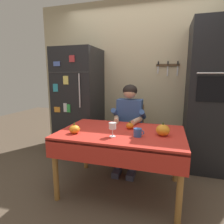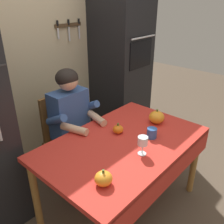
{
  "view_description": "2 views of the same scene",
  "coord_description": "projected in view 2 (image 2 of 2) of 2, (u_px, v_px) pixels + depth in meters",
  "views": [
    {
      "loc": [
        0.49,
        -1.92,
        1.36
      ],
      "look_at": [
        -0.15,
        0.22,
        0.93
      ],
      "focal_mm": 30.12,
      "sensor_mm": 36.0,
      "label": 1
    },
    {
      "loc": [
        -1.34,
        -0.97,
        1.83
      ],
      "look_at": [
        0.05,
        0.27,
        0.94
      ],
      "focal_mm": 38.87,
      "sensor_mm": 36.0,
      "label": 2
    }
  ],
  "objects": [
    {
      "name": "pumpkin_small",
      "position": [
        103.0,
        179.0,
        1.53
      ],
      "size": [
        0.12,
        0.12,
        0.11
      ],
      "color": "orange",
      "rests_on": "dining_table"
    },
    {
      "name": "pumpkin_large",
      "position": [
        118.0,
        129.0,
        2.12
      ],
      "size": [
        0.09,
        0.09,
        0.1
      ],
      "color": "orange",
      "rests_on": "dining_table"
    },
    {
      "name": "ground_plane",
      "position": [
        130.0,
        212.0,
        2.27
      ],
      "size": [
        10.0,
        10.0,
        0.0
      ],
      "primitive_type": "plane",
      "color": "brown",
      "rests_on": "ground"
    },
    {
      "name": "pumpkin_medium",
      "position": [
        157.0,
        117.0,
        2.28
      ],
      "size": [
        0.14,
        0.14,
        0.14
      ],
      "color": "orange",
      "rests_on": "dining_table"
    },
    {
      "name": "dining_table",
      "position": [
        125.0,
        151.0,
        2.03
      ],
      "size": [
        1.4,
        0.9,
        0.74
      ],
      "color": "#9E6B33",
      "rests_on": "ground"
    },
    {
      "name": "chair_behind_person",
      "position": [
        64.0,
        135.0,
        2.55
      ],
      "size": [
        0.4,
        0.4,
        0.93
      ],
      "color": "brown",
      "rests_on": "ground"
    },
    {
      "name": "wall_oven",
      "position": [
        121.0,
        63.0,
        3.12
      ],
      "size": [
        0.6,
        0.64,
        2.1
      ],
      "color": "black",
      "rests_on": "ground"
    },
    {
      "name": "wine_glass",
      "position": [
        143.0,
        142.0,
        1.8
      ],
      "size": [
        0.08,
        0.08,
        0.15
      ],
      "color": "white",
      "rests_on": "dining_table"
    },
    {
      "name": "back_wall_assembly",
      "position": [
        35.0,
        51.0,
        2.55
      ],
      "size": [
        3.7,
        0.13,
        2.6
      ],
      "color": "#BCAD89",
      "rests_on": "ground"
    },
    {
      "name": "seated_person",
      "position": [
        74.0,
        121.0,
        2.34
      ],
      "size": [
        0.47,
        0.55,
        1.25
      ],
      "color": "#38384C",
      "rests_on": "ground"
    },
    {
      "name": "coffee_mug",
      "position": [
        152.0,
        133.0,
        2.05
      ],
      "size": [
        0.11,
        0.08,
        0.09
      ],
      "color": "#2D569E",
      "rests_on": "dining_table"
    }
  ]
}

